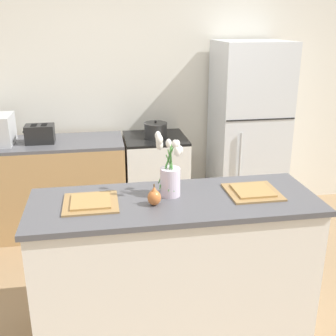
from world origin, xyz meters
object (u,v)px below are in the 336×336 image
pear_figurine (154,197)px  toaster (40,134)px  refrigerator (248,134)px  stove_range (156,181)px  plate_setting_left (91,202)px  flower_vase (170,174)px  cooking_pot (156,130)px  plate_setting_right (253,191)px

pear_figurine → toaster: (-0.85, 1.63, 0.00)m
pear_figurine → refrigerator: bearing=54.5°
refrigerator → pear_figurine: bearing=-125.5°
refrigerator → toaster: bearing=-179.2°
refrigerator → pear_figurine: (-1.19, -1.66, 0.09)m
stove_range → plate_setting_left: size_ratio=2.79×
flower_vase → stove_range: bearing=85.6°
stove_range → cooking_pot: 0.53m
pear_figurine → plate_setting_right: size_ratio=0.41×
flower_vase → plate_setting_left: (-0.50, -0.05, -0.13)m
stove_range → refrigerator: refrigerator is taller
stove_range → flower_vase: (-0.12, -1.53, 0.63)m
stove_range → flower_vase: bearing=-94.4°
plate_setting_right → refrigerator: bearing=71.3°
plate_setting_left → plate_setting_right: size_ratio=1.00×
refrigerator → plate_setting_left: refrigerator is taller
flower_vase → cooking_pot: bearing=85.4°
flower_vase → cooking_pot: flower_vase is taller
toaster → pear_figurine: bearing=-62.6°
stove_range → refrigerator: bearing=0.0°
stove_range → toaster: bearing=-178.6°
refrigerator → flower_vase: bearing=-124.9°
toaster → cooking_pot: size_ratio=1.23×
pear_figurine → cooking_pot: size_ratio=0.59×
flower_vase → plate_setting_left: bearing=-174.1°
cooking_pot → plate_setting_left: bearing=-111.6°
pear_figurine → toaster: size_ratio=0.48×
plate_setting_left → cooking_pot: size_ratio=1.45×
flower_vase → cooking_pot: 1.52m
pear_figurine → cooking_pot: bearing=81.7°
pear_figurine → toaster: 1.84m
pear_figurine → plate_setting_left: pear_figurine is taller
toaster → plate_setting_right: bearing=-46.1°
flower_vase → plate_setting_right: size_ratio=1.23×
toaster → stove_range: bearing=1.4°
plate_setting_right → cooking_pot: size_ratio=1.45×
pear_figurine → toaster: toaster is taller
cooking_pot → pear_figurine: bearing=-98.3°
plate_setting_left → toaster: 1.62m
plate_setting_left → cooking_pot: (0.62, 1.56, 0.03)m
pear_figurine → plate_setting_right: pear_figurine is taller
plate_setting_left → refrigerator: bearing=45.3°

